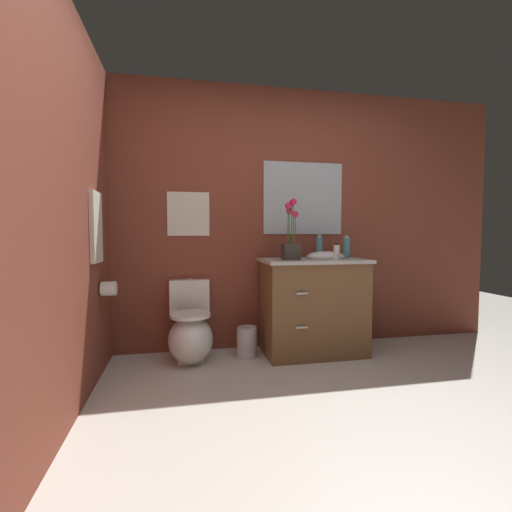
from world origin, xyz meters
The scene contains 14 objects.
ground_plane centered at (0.00, 0.00, 0.00)m, with size 9.59×9.59×0.00m, color beige.
wall_back centered at (0.20, 1.76, 1.25)m, with size 4.48×0.05×2.50m, color brown.
wall_left centered at (-1.46, 0.52, 1.25)m, with size 0.05×4.87×2.50m, color brown.
toilet centered at (-0.75, 1.47, 0.24)m, with size 0.38×0.59×0.69m.
vanity_cabinet centered at (0.37, 1.44, 0.45)m, with size 0.94×0.56×1.05m.
flower_vase centered at (0.13, 1.37, 1.04)m, with size 0.14×0.14×0.53m.
soap_bottle centered at (0.47, 1.55, 0.98)m, with size 0.06×0.06×0.22m.
lotion_bottle centered at (0.54, 1.32, 0.94)m, with size 0.06×0.06×0.15m.
hand_wash_bottle centered at (0.72, 1.51, 0.97)m, with size 0.07×0.07×0.21m.
trash_bin centered at (-0.25, 1.45, 0.14)m, with size 0.18×0.18×0.27m.
wall_poster centered at (-0.75, 1.73, 1.29)m, with size 0.38×0.01×0.40m, color silver.
wall_mirror centered at (0.36, 1.73, 1.45)m, with size 0.80×0.01×0.70m, color #B2BCC6.
hanging_towel centered at (-1.42, 1.16, 1.15)m, with size 0.03×0.28×0.52m, color beige.
toilet_paper_roll centered at (-1.37, 1.27, 0.68)m, with size 0.11×0.11×0.11m, color white.
Camera 1 is at (-0.82, -1.69, 1.10)m, focal length 25.47 mm.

